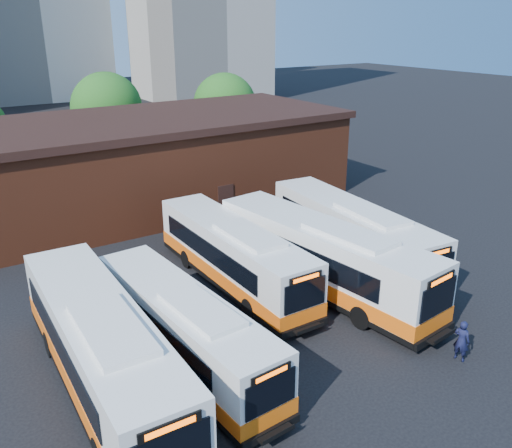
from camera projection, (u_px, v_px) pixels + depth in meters
ground at (325, 319)px, 24.79m from camera, size 220.00×220.00×0.00m
bus_farwest at (102, 353)px, 19.48m from camera, size 3.12×13.24×3.58m
bus_west at (184, 331)px, 21.25m from camera, size 3.02×11.54×3.11m
bus_midwest at (234, 257)px, 27.55m from camera, size 2.70×12.32×3.34m
bus_mideast at (323, 260)px, 26.87m from camera, size 4.16×13.65×3.67m
bus_east at (352, 236)px, 30.09m from camera, size 3.79×13.01×3.50m
transit_worker at (462, 341)px, 21.57m from camera, size 0.56×0.72×1.77m
depot_building at (147, 160)px, 39.22m from camera, size 28.60×12.60×6.40m
tree_mid at (107, 108)px, 50.51m from camera, size 6.56×6.56×8.36m
tree_east at (225, 105)px, 53.94m from camera, size 6.24×6.24×7.96m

